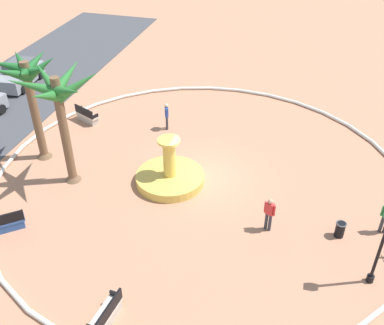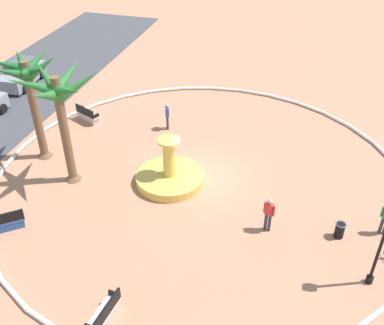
% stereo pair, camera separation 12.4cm
% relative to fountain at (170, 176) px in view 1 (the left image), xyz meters
% --- Properties ---
extents(ground_plane, '(80.00, 80.00, 0.00)m').
position_rel_fountain_xyz_m(ground_plane, '(0.76, -1.40, -0.34)').
color(ground_plane, tan).
extents(plaza_curb, '(20.65, 20.65, 0.20)m').
position_rel_fountain_xyz_m(plaza_curb, '(0.76, -1.40, -0.24)').
color(plaza_curb, silver).
rests_on(plaza_curb, ground).
extents(fountain, '(3.39, 3.39, 2.48)m').
position_rel_fountain_xyz_m(fountain, '(0.00, 0.00, 0.00)').
color(fountain, gold).
rests_on(fountain, ground).
extents(palm_tree_near_fountain, '(4.11, 3.93, 5.80)m').
position_rel_fountain_xyz_m(palm_tree_near_fountain, '(-1.11, 4.73, 4.05)').
color(palm_tree_near_fountain, brown).
rests_on(palm_tree_near_fountain, ground).
extents(palm_tree_by_curb, '(3.21, 3.29, 5.68)m').
position_rel_fountain_xyz_m(palm_tree_by_curb, '(0.33, 7.21, 3.95)').
color(palm_tree_by_curb, brown).
rests_on(palm_tree_by_curb, ground).
extents(bench_east, '(1.12, 1.66, 1.00)m').
position_rel_fountain_xyz_m(bench_east, '(4.44, 6.71, 0.01)').
color(bench_east, beige).
rests_on(bench_east, ground).
extents(bench_west, '(1.65, 0.69, 1.00)m').
position_rel_fountain_xyz_m(bench_west, '(-8.30, -0.35, 0.01)').
color(bench_west, beige).
rests_on(bench_west, ground).
extents(bench_north, '(1.40, 1.55, 1.00)m').
position_rel_fountain_xyz_m(bench_north, '(-5.18, 5.76, 0.01)').
color(bench_north, '#335BA8').
rests_on(bench_north, ground).
extents(trash_bin, '(0.46, 0.46, 0.73)m').
position_rel_fountain_xyz_m(trash_bin, '(-1.69, -8.12, 0.05)').
color(trash_bin, black).
rests_on(trash_bin, ground).
extents(person_cyclist_photo, '(0.50, 0.30, 1.66)m').
position_rel_fountain_xyz_m(person_cyclist_photo, '(4.92, 1.77, 0.59)').
color(person_cyclist_photo, '#33333D').
rests_on(person_cyclist_photo, ground).
extents(person_pedestrian_stroll, '(0.31, 0.50, 1.68)m').
position_rel_fountain_xyz_m(person_pedestrian_stroll, '(-2.10, -5.12, 0.60)').
color(person_pedestrian_stroll, '#33333D').
rests_on(person_pedestrian_stroll, ground).
extents(parked_car_third, '(4.12, 2.16, 1.67)m').
position_rel_fountain_xyz_m(parked_car_third, '(7.96, 13.53, 0.44)').
color(parked_car_third, gray).
rests_on(parked_car_third, ground).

